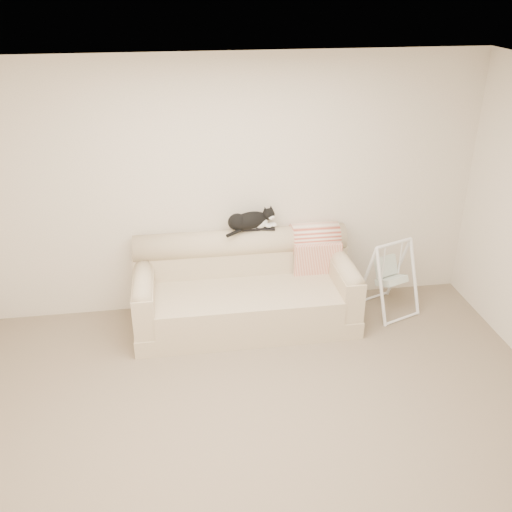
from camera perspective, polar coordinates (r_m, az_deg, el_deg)
The scene contains 8 objects.
ground_plane at distance 4.69m, azimuth 1.05°, elevation -17.01°, with size 5.00×5.00×0.00m, color #796751.
room_shell at distance 3.80m, azimuth 1.24°, elevation -0.08°, with size 5.04×4.04×2.60m.
sofa at distance 5.77m, azimuth -1.15°, elevation -3.39°, with size 2.20×0.93×0.90m.
remote_a at distance 5.74m, azimuth -0.50°, elevation 2.70°, with size 0.18×0.05×0.03m.
remote_b at distance 5.75m, azimuth 1.07°, elevation 2.75°, with size 0.18×0.08×0.02m.
tuxedo_cat at distance 5.70m, azimuth -0.62°, elevation 3.56°, with size 0.55×0.37×0.22m.
throw_blanket at distance 5.93m, azimuth 5.91°, elevation 1.42°, with size 0.49×0.38×0.58m.
baby_swing at distance 6.08m, azimuth 13.22°, elevation -1.98°, with size 0.64×0.66×0.80m.
Camera 1 is at (-0.59, -3.34, 3.23)m, focal length 40.00 mm.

